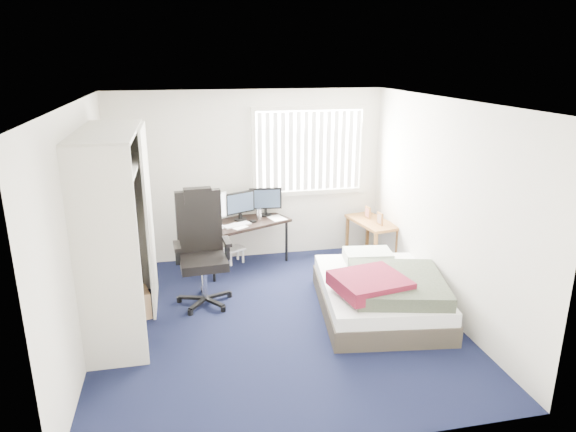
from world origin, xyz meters
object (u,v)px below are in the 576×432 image
(office_chair, at_px, (202,260))
(bed, at_px, (380,292))
(nightstand, at_px, (372,225))
(desk, at_px, (241,219))

(office_chair, bearing_deg, bed, -20.65)
(office_chair, distance_m, nightstand, 2.67)
(desk, distance_m, nightstand, 1.94)
(nightstand, relative_size, bed, 0.49)
(office_chair, xyz_separation_m, bed, (2.04, -0.77, -0.28))
(desk, bearing_deg, nightstand, -6.03)
(desk, xyz_separation_m, office_chair, (-0.61, -1.05, -0.16))
(bed, bearing_deg, desk, 128.23)
(desk, distance_m, office_chair, 1.22)
(desk, bearing_deg, bed, -51.77)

